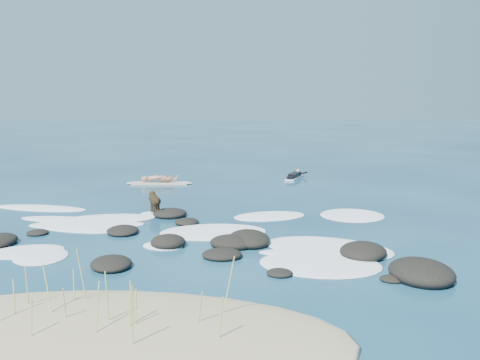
{
  "coord_description": "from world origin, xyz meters",
  "views": [
    {
      "loc": [
        3.13,
        -16.68,
        4.15
      ],
      "look_at": [
        1.49,
        4.0,
        0.9
      ],
      "focal_mm": 40.0,
      "sensor_mm": 36.0,
      "label": 1
    }
  ],
  "objects": [
    {
      "name": "ground",
      "position": [
        0.0,
        0.0,
        0.0
      ],
      "size": [
        160.0,
        160.0,
        0.0
      ],
      "primitive_type": "plane",
      "color": "#0A2642",
      "rests_on": "ground"
    },
    {
      "name": "reef_rocks",
      "position": [
        1.52,
        -2.77,
        0.11
      ],
      "size": [
        14.6,
        7.64,
        0.57
      ],
      "color": "black",
      "rests_on": "ground"
    },
    {
      "name": "paddling_surfer_rig",
      "position": [
        3.78,
        10.49,
        0.13
      ],
      "size": [
        1.21,
        2.24,
        0.39
      ],
      "rotation": [
        0.0,
        0.0,
        1.29
      ],
      "color": "silver",
      "rests_on": "ground"
    },
    {
      "name": "sand_dune",
      "position": [
        0.0,
        -8.2,
        0.0
      ],
      "size": [
        9.0,
        4.4,
        0.6
      ],
      "primitive_type": "ellipsoid",
      "color": "#9E8966",
      "rests_on": "ground"
    },
    {
      "name": "standing_surfer_rig",
      "position": [
        -2.7,
        8.12,
        0.72
      ],
      "size": [
        3.19,
        0.76,
        1.81
      ],
      "rotation": [
        0.0,
        0.0,
        0.08
      ],
      "color": "beige",
      "rests_on": "ground"
    },
    {
      "name": "breaking_foam",
      "position": [
        0.46,
        -0.79,
        0.01
      ],
      "size": [
        14.82,
        8.35,
        0.12
      ],
      "color": "white",
      "rests_on": "ground"
    },
    {
      "name": "dog",
      "position": [
        -1.36,
        1.56,
        0.54
      ],
      "size": [
        0.67,
        1.2,
        0.81
      ],
      "rotation": [
        0.0,
        0.0,
        1.99
      ],
      "color": "black",
      "rests_on": "ground"
    },
    {
      "name": "dune_grass",
      "position": [
        0.01,
        -8.01,
        0.6
      ],
      "size": [
        4.21,
        2.04,
        1.21
      ],
      "color": "#A4AF54",
      "rests_on": "ground"
    }
  ]
}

